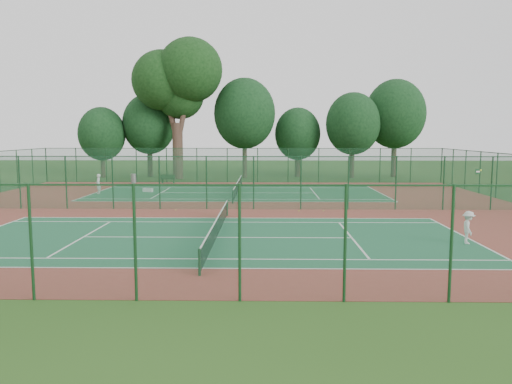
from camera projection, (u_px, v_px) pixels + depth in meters
The scene contains 19 objects.
ground at pixel (230, 209), 32.67m from camera, with size 120.00×120.00×0.00m, color #254A17.
red_pad at pixel (230, 209), 32.67m from camera, with size 40.00×36.00×0.01m, color maroon.
court_near at pixel (217, 237), 23.74m from camera, with size 23.77×10.97×0.01m, color #1D5C3A.
court_far at pixel (238, 193), 41.61m from camera, with size 23.77×10.97×0.01m, color #1B5832.
fence_north at pixel (242, 165), 50.34m from camera, with size 40.00×0.09×3.50m.
fence_south at pixel (187, 243), 14.59m from camera, with size 40.00×0.09×3.50m.
fence_divider at pixel (230, 183), 32.47m from camera, with size 40.00×0.09×3.50m.
tennis_net_near at pixel (217, 227), 23.67m from camera, with size 0.10×12.90×0.97m.
tennis_net_far at pixel (238, 187), 41.55m from camera, with size 0.10×12.90×0.97m.
player_near at pixel (468, 227), 22.29m from camera, with size 0.96×0.55×1.48m, color white.
player_far at pixel (98, 184), 40.83m from camera, with size 0.59×0.39×1.63m, color silver.
trash_bin at pixel (134, 178), 49.72m from camera, with size 0.52×0.52×0.94m, color slate.
bench at pixel (168, 179), 49.56m from camera, with size 1.46×0.51×0.88m.
kit_bag at pixel (148, 190), 42.27m from camera, with size 0.83×0.31×0.31m, color white.
stray_ball_a at pixel (299, 211), 31.74m from camera, with size 0.07×0.07×0.07m, color gold.
stray_ball_b at pixel (324, 211), 31.78m from camera, with size 0.06×0.06×0.06m, color #BBDD33.
stray_ball_c at pixel (176, 210), 32.18m from camera, with size 0.06×0.06×0.06m, color #BED832.
big_tree at pixel (178, 80), 53.63m from camera, with size 9.84×7.20×15.11m.
evergreen_row at pixel (249, 177), 56.75m from camera, with size 39.00×5.00×12.00m, color black, non-canonical shape.
Camera 1 is at (2.27, -32.28, 4.94)m, focal length 35.00 mm.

